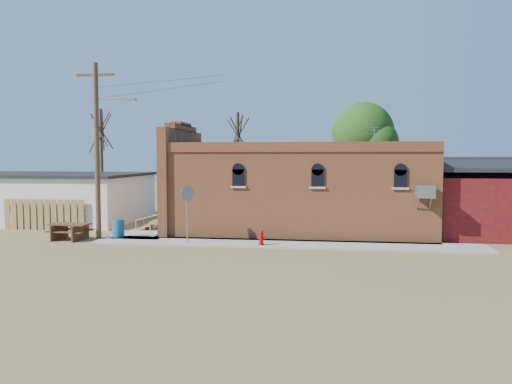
# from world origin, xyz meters

# --- Properties ---
(ground) EXTENTS (120.00, 120.00, 0.00)m
(ground) POSITION_xyz_m (0.00, 0.00, 0.00)
(ground) COLOR olive
(ground) RESTS_ON ground
(sidewalk_south) EXTENTS (19.00, 2.20, 0.08)m
(sidewalk_south) POSITION_xyz_m (1.50, 0.90, 0.04)
(sidewalk_south) COLOR #9E9991
(sidewalk_south) RESTS_ON ground
(sidewalk_west) EXTENTS (2.60, 10.00, 0.08)m
(sidewalk_west) POSITION_xyz_m (-6.30, 6.00, 0.04)
(sidewalk_west) COLOR #9E9991
(sidewalk_west) RESTS_ON ground
(brick_bar) EXTENTS (16.40, 7.97, 6.30)m
(brick_bar) POSITION_xyz_m (1.64, 5.49, 2.34)
(brick_bar) COLOR #C9693D
(brick_bar) RESTS_ON ground
(red_shed) EXTENTS (5.40, 6.40, 4.30)m
(red_shed) POSITION_xyz_m (11.50, 5.50, 2.27)
(red_shed) COLOR #500D13
(red_shed) RESTS_ON ground
(wood_fence) EXTENTS (5.20, 0.10, 1.80)m
(wood_fence) POSITION_xyz_m (-12.80, 3.80, 0.90)
(wood_fence) COLOR olive
(wood_fence) RESTS_ON ground
(utility_pole) EXTENTS (3.12, 0.26, 9.00)m
(utility_pole) POSITION_xyz_m (-8.14, 1.20, 4.77)
(utility_pole) COLOR #452B1B
(utility_pole) RESTS_ON ground
(tree_bare_near) EXTENTS (2.80, 2.80, 7.65)m
(tree_bare_near) POSITION_xyz_m (-3.00, 13.00, 5.96)
(tree_bare_near) COLOR #4B362B
(tree_bare_near) RESTS_ON ground
(tree_bare_far) EXTENTS (2.80, 2.80, 8.16)m
(tree_bare_far) POSITION_xyz_m (-14.00, 14.00, 6.36)
(tree_bare_far) COLOR #4B362B
(tree_bare_far) RESTS_ON ground
(tree_leafy) EXTENTS (4.40, 4.40, 8.15)m
(tree_leafy) POSITION_xyz_m (6.00, 13.50, 5.93)
(tree_leafy) COLOR #4B362B
(tree_leafy) RESTS_ON ground
(fire_hydrant) EXTENTS (0.40, 0.38, 0.69)m
(fire_hydrant) POSITION_xyz_m (0.40, 0.27, 0.42)
(fire_hydrant) COLOR #A40A09
(fire_hydrant) RESTS_ON sidewalk_south
(stop_sign) EXTENTS (0.54, 0.62, 2.78)m
(stop_sign) POSITION_xyz_m (-3.25, 0.40, 2.21)
(stop_sign) COLOR gray
(stop_sign) RESTS_ON sidewalk_south
(trash_barrel) EXTENTS (0.79, 0.79, 0.92)m
(trash_barrel) POSITION_xyz_m (-7.26, 1.50, 0.54)
(trash_barrel) COLOR #195280
(trash_barrel) RESTS_ON sidewalk_west
(picnic_table) EXTENTS (2.11, 1.66, 0.84)m
(picnic_table) POSITION_xyz_m (-9.60, 0.82, 0.55)
(picnic_table) COLOR #553422
(picnic_table) RESTS_ON ground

